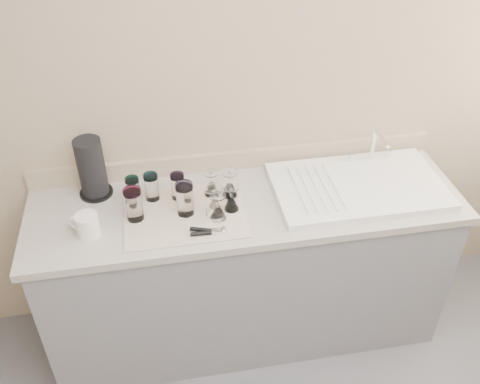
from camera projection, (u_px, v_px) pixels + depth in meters
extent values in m
cube|color=tan|center=(236.00, 106.00, 2.55)|extent=(3.50, 0.04, 2.50)
cube|color=slate|center=(246.00, 271.00, 2.82)|extent=(2.00, 0.60, 0.86)
cube|color=gray|center=(247.00, 205.00, 2.54)|extent=(2.06, 0.62, 0.04)
cube|color=white|center=(358.00, 186.00, 2.60)|extent=(0.82, 0.50, 0.03)
cylinder|color=silver|center=(373.00, 143.00, 2.71)|extent=(0.02, 0.02, 0.18)
cylinder|color=silver|center=(382.00, 138.00, 2.60)|extent=(0.02, 0.16, 0.02)
cylinder|color=silver|center=(352.00, 157.00, 2.74)|extent=(0.03, 0.03, 0.04)
cylinder|color=silver|center=(389.00, 153.00, 2.77)|extent=(0.03, 0.03, 0.04)
cube|color=beige|center=(185.00, 214.00, 2.45)|extent=(0.55, 0.42, 0.01)
cylinder|color=white|center=(133.00, 191.00, 2.49)|extent=(0.06, 0.06, 0.11)
cylinder|color=teal|center=(132.00, 180.00, 2.45)|extent=(0.07, 0.07, 0.02)
cylinder|color=white|center=(152.00, 188.00, 2.50)|extent=(0.07, 0.07, 0.12)
cylinder|color=#2D9FC3|center=(150.00, 176.00, 2.46)|extent=(0.07, 0.07, 0.02)
cylinder|color=white|center=(178.00, 188.00, 2.51)|extent=(0.06, 0.06, 0.12)
cylinder|color=purple|center=(177.00, 176.00, 2.47)|extent=(0.07, 0.07, 0.02)
cylinder|color=white|center=(134.00, 206.00, 2.38)|extent=(0.08, 0.08, 0.14)
cylinder|color=#DA2D7E|center=(132.00, 192.00, 2.33)|extent=(0.08, 0.08, 0.02)
cylinder|color=white|center=(185.00, 201.00, 2.41)|extent=(0.08, 0.08, 0.14)
cylinder|color=#AD8EDC|center=(184.00, 186.00, 2.36)|extent=(0.08, 0.08, 0.02)
cone|color=white|center=(211.00, 188.00, 2.55)|extent=(0.07, 0.07, 0.07)
cylinder|color=white|center=(211.00, 178.00, 2.51)|extent=(0.01, 0.01, 0.05)
cylinder|color=white|center=(211.00, 173.00, 2.49)|extent=(0.07, 0.07, 0.01)
cone|color=white|center=(230.00, 189.00, 2.54)|extent=(0.08, 0.08, 0.07)
cylinder|color=white|center=(230.00, 178.00, 2.50)|extent=(0.01, 0.01, 0.06)
cylinder|color=white|center=(229.00, 173.00, 2.48)|extent=(0.08, 0.08, 0.01)
cone|color=white|center=(214.00, 207.00, 2.43)|extent=(0.08, 0.08, 0.07)
cylinder|color=white|center=(214.00, 195.00, 2.39)|extent=(0.01, 0.01, 0.06)
cylinder|color=white|center=(214.00, 189.00, 2.37)|extent=(0.08, 0.08, 0.01)
cone|color=white|center=(231.00, 203.00, 2.46)|extent=(0.07, 0.07, 0.07)
cylinder|color=white|center=(231.00, 193.00, 2.42)|extent=(0.01, 0.01, 0.05)
cylinder|color=white|center=(231.00, 187.00, 2.40)|extent=(0.07, 0.07, 0.01)
cone|color=white|center=(218.00, 212.00, 2.40)|extent=(0.07, 0.07, 0.07)
cylinder|color=white|center=(218.00, 201.00, 2.37)|extent=(0.01, 0.01, 0.05)
cylinder|color=white|center=(218.00, 196.00, 2.35)|extent=(0.07, 0.07, 0.01)
cube|color=silver|center=(219.00, 232.00, 2.33)|extent=(0.06, 0.04, 0.02)
cylinder|color=black|center=(204.00, 233.00, 2.33)|extent=(0.12, 0.02, 0.02)
cylinder|color=black|center=(203.00, 230.00, 2.34)|extent=(0.12, 0.06, 0.02)
cylinder|color=white|center=(88.00, 225.00, 2.32)|extent=(0.13, 0.13, 0.10)
torus|color=white|center=(77.00, 223.00, 2.33)|extent=(0.08, 0.04, 0.08)
cylinder|color=black|center=(97.00, 192.00, 2.58)|extent=(0.16, 0.16, 0.01)
cylinder|color=black|center=(91.00, 167.00, 2.49)|extent=(0.13, 0.13, 0.29)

